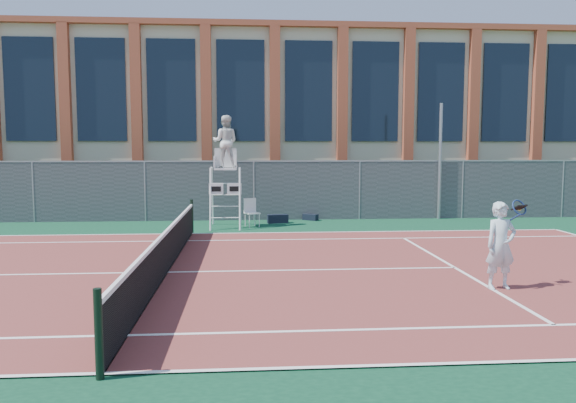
{
  "coord_description": "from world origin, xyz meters",
  "views": [
    {
      "loc": [
        1.74,
        -12.11,
        2.73
      ],
      "look_at": [
        2.85,
        3.0,
        1.26
      ],
      "focal_mm": 35.0,
      "sensor_mm": 36.0,
      "label": 1
    }
  ],
  "objects": [
    {
      "name": "plastic_chair",
      "position": [
        1.88,
        7.1,
        0.58
      ],
      "size": [
        0.59,
        0.59,
        0.97
      ],
      "color": "silver",
      "rests_on": "apron"
    },
    {
      "name": "tennis_player",
      "position": [
        6.56,
        -1.9,
        0.87
      ],
      "size": [
        0.96,
        0.67,
        1.69
      ],
      "color": "silver",
      "rests_on": "tennis_court"
    },
    {
      "name": "sports_bag_far",
      "position": [
        4.11,
        8.6,
        0.12
      ],
      "size": [
        0.6,
        0.53,
        0.23
      ],
      "primitive_type": "cube",
      "rotation": [
        0.0,
        0.0,
        -0.63
      ],
      "color": "black",
      "rests_on": "apron"
    },
    {
      "name": "fence",
      "position": [
        0.0,
        8.8,
        1.1
      ],
      "size": [
        40.0,
        0.06,
        2.2
      ],
      "primitive_type": null,
      "color": "#595E60",
      "rests_on": "ground"
    },
    {
      "name": "umpire_chair",
      "position": [
        1.02,
        7.05,
        2.81
      ],
      "size": [
        1.08,
        1.65,
        3.85
      ],
      "color": "white",
      "rests_on": "ground"
    },
    {
      "name": "tennis_court",
      "position": [
        0.0,
        0.0,
        0.02
      ],
      "size": [
        23.77,
        10.97,
        0.02
      ],
      "primitive_type": "cube",
      "color": "brown",
      "rests_on": "apron"
    },
    {
      "name": "ground",
      "position": [
        0.0,
        0.0,
        0.0
      ],
      "size": [
        120.0,
        120.0,
        0.0
      ],
      "primitive_type": "plane",
      "color": "#233814"
    },
    {
      "name": "building",
      "position": [
        0.0,
        17.95,
        4.15
      ],
      "size": [
        45.0,
        10.6,
        8.22
      ],
      "color": "beige",
      "rests_on": "ground"
    },
    {
      "name": "sports_bag_near",
      "position": [
        2.84,
        7.88,
        0.17
      ],
      "size": [
        0.77,
        0.38,
        0.31
      ],
      "primitive_type": "cube",
      "rotation": [
        0.0,
        0.0,
        0.12
      ],
      "color": "black",
      "rests_on": "apron"
    },
    {
      "name": "steel_pole",
      "position": [
        9.05,
        8.7,
        2.19
      ],
      "size": [
        0.12,
        0.12,
        4.38
      ],
      "primitive_type": "cylinder",
      "color": "#9EA0A5",
      "rests_on": "ground"
    },
    {
      "name": "apron",
      "position": [
        0.0,
        1.0,
        0.01
      ],
      "size": [
        36.0,
        20.0,
        0.01
      ],
      "primitive_type": "cube",
      "color": "#0C3621",
      "rests_on": "ground"
    },
    {
      "name": "hedge",
      "position": [
        0.0,
        10.0,
        1.1
      ],
      "size": [
        40.0,
        1.4,
        2.2
      ],
      "primitive_type": "cube",
      "color": "black",
      "rests_on": "ground"
    },
    {
      "name": "tennis_net",
      "position": [
        0.0,
        0.0,
        0.54
      ],
      "size": [
        0.1,
        11.3,
        1.1
      ],
      "color": "black",
      "rests_on": "ground"
    }
  ]
}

